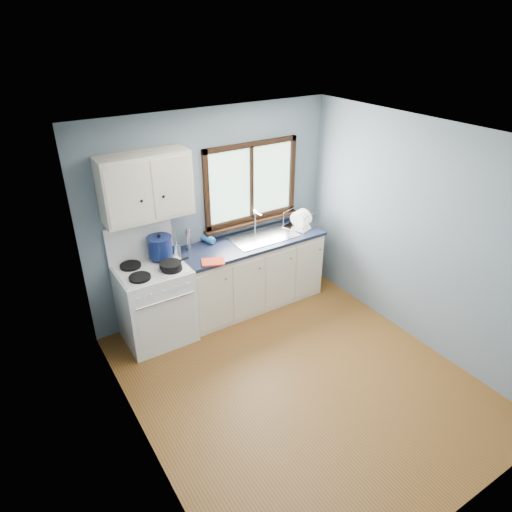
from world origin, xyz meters
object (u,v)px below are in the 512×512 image
sink (263,241)px  utensil_crock (176,249)px  base_cabinets (251,276)px  stockpot (160,247)px  thermos (188,239)px  gas_range (155,301)px  dish_rack (301,222)px  skillet (171,265)px

sink → utensil_crock: utensil_crock is taller
base_cabinets → stockpot: (-1.13, 0.12, 0.67)m
thermos → base_cabinets: bearing=-13.7°
gas_range → dish_rack: size_ratio=2.60×
sink → dish_rack: 0.62m
skillet → utensil_crock: bearing=45.2°
thermos → sink: bearing=-11.2°
skillet → thermos: bearing=30.2°
gas_range → stockpot: gas_range is taller
gas_range → thermos: gas_range is taller
utensil_crock → thermos: size_ratio=1.30×
stockpot → dish_rack: (1.91, -0.10, -0.10)m
sink → skillet: bearing=-173.1°
gas_range → utensil_crock: gas_range is taller
skillet → dish_rack: 1.92m
base_cabinets → skillet: bearing=-172.0°
sink → gas_range: bearing=-179.3°
utensil_crock → dish_rack: (1.72, -0.13, -0.01)m
base_cabinets → sink: sink is taller
gas_range → stockpot: bearing=37.9°
utensil_crock → stockpot: bearing=-171.8°
stockpot → dish_rack: size_ratio=0.68×
stockpot → dish_rack: 1.92m
base_cabinets → stockpot: size_ratio=5.25×
gas_range → base_cabinets: (1.31, 0.02, -0.08)m
gas_range → skillet: gas_range is taller
base_cabinets → stockpot: bearing=174.0°
skillet → utensil_crock: size_ratio=1.09×
stockpot → sink: bearing=-5.2°
skillet → thermos: thermos is taller
base_cabinets → utensil_crock: 1.11m
utensil_crock → dish_rack: bearing=-4.4°
thermos → skillet: bearing=-137.4°
thermos → utensil_crock: bearing=-168.0°
gas_range → thermos: (0.55, 0.20, 0.56)m
base_cabinets → thermos: (-0.76, 0.18, 0.64)m
gas_range → sink: (1.49, 0.02, 0.37)m
skillet → dish_rack: size_ratio=0.72×
skillet → utensil_crock: 0.36m
skillet → stockpot: bearing=77.8°
gas_range → skillet: size_ratio=3.60×
sink → stockpot: stockpot is taller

